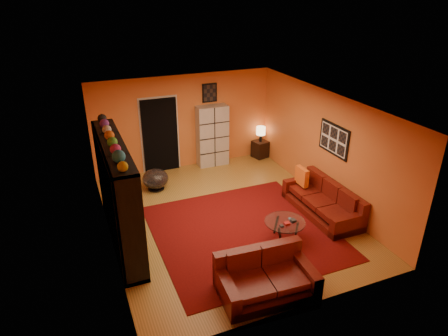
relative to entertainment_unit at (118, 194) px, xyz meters
name	(u,v)px	position (x,y,z in m)	size (l,w,h in m)	color
floor	(226,217)	(2.27, 0.00, -1.05)	(6.00, 6.00, 0.00)	olive
ceiling	(226,104)	(2.27, 0.00, 1.55)	(6.00, 6.00, 0.00)	white
wall_back	(184,122)	(2.27, 3.00, 0.25)	(6.00, 6.00, 0.00)	orange
wall_front	(304,241)	(2.27, -3.00, 0.25)	(6.00, 6.00, 0.00)	orange
wall_left	(104,184)	(-0.23, 0.00, 0.25)	(6.00, 6.00, 0.00)	orange
wall_right	(325,147)	(4.78, 0.00, 0.25)	(6.00, 6.00, 0.00)	orange
rug	(243,232)	(2.38, -0.70, -1.04)	(3.60, 3.60, 0.01)	#4F0909
doorway	(160,136)	(1.57, 2.96, -0.03)	(0.95, 0.10, 2.04)	black
wall_art_right	(334,139)	(4.75, -0.30, 0.55)	(0.03, 1.00, 0.70)	black
wall_art_back	(210,93)	(3.02, 2.98, 1.00)	(0.42, 0.03, 0.52)	black
entertainment_unit	(118,194)	(0.00, 0.00, 0.00)	(0.45, 3.00, 2.10)	black
tv	(120,194)	(0.05, 0.04, -0.04)	(0.13, 1.01, 0.58)	black
sofa	(325,201)	(4.41, -0.68, -0.76)	(0.85, 2.07, 0.85)	#520F0A
loveseat	(265,276)	(1.97, -2.41, -0.77)	(1.65, 1.05, 0.85)	#520F0A
throw_pillow	(302,176)	(4.22, 0.03, -0.42)	(0.12, 0.42, 0.42)	orange
coffee_table	(285,223)	(3.04, -1.24, -0.68)	(0.82, 0.82, 0.41)	silver
storage_cabinet	(212,136)	(3.02, 2.80, -0.18)	(0.87, 0.38, 1.73)	beige
bowl_chair	(155,179)	(1.14, 1.89, -0.76)	(0.65, 0.65, 0.53)	black
side_table	(260,149)	(4.53, 2.75, -0.80)	(0.40, 0.40, 0.50)	black
table_lamp	(261,131)	(4.52, 2.75, -0.23)	(0.27, 0.27, 0.45)	black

